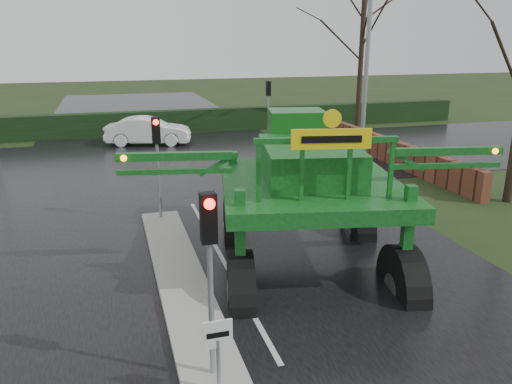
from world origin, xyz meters
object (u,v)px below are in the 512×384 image
object	(u,v)px
traffic_signal_mid	(157,146)
white_sedan	(149,145)
keep_left_sign	(218,344)
traffic_signal_far	(268,97)
traffic_signal_near	(209,247)
street_light_right	(362,37)
crop_sprayer	(239,187)

from	to	relation	value
traffic_signal_mid	white_sedan	xyz separation A→B (m)	(0.73, 13.21, -2.59)
keep_left_sign	traffic_signal_far	size ratio (longest dim) A/B	0.38
traffic_signal_near	traffic_signal_far	size ratio (longest dim) A/B	1.00
white_sedan	street_light_right	bearing A→B (deg)	-121.51
keep_left_sign	traffic_signal_near	world-z (taller)	traffic_signal_near
traffic_signal_near	traffic_signal_mid	size ratio (longest dim) A/B	1.00
traffic_signal_near	traffic_signal_mid	world-z (taller)	same
traffic_signal_mid	traffic_signal_far	xyz separation A→B (m)	(7.80, 12.52, 0.00)
keep_left_sign	crop_sprayer	world-z (taller)	crop_sprayer
street_light_right	white_sedan	world-z (taller)	street_light_right
keep_left_sign	street_light_right	xyz separation A→B (m)	(9.49, 13.50, 4.93)
traffic_signal_mid	crop_sprayer	xyz separation A→B (m)	(1.32, -5.39, 0.04)
traffic_signal_far	street_light_right	xyz separation A→B (m)	(1.69, -8.01, 3.40)
traffic_signal_mid	traffic_signal_near	bearing A→B (deg)	-90.00
crop_sprayer	white_sedan	xyz separation A→B (m)	(-0.59, 18.59, -2.63)
street_light_right	crop_sprayer	size ratio (longest dim) A/B	1.02
traffic_signal_mid	crop_sprayer	world-z (taller)	crop_sprayer
traffic_signal_near	white_sedan	xyz separation A→B (m)	(0.73, 21.71, -2.59)
white_sedan	traffic_signal_near	bearing A→B (deg)	-168.65
traffic_signal_near	crop_sprayer	xyz separation A→B (m)	(1.32, 3.11, 0.04)
traffic_signal_mid	white_sedan	bearing A→B (deg)	86.83
street_light_right	crop_sprayer	world-z (taller)	street_light_right
traffic_signal_near	traffic_signal_far	bearing A→B (deg)	69.64
crop_sprayer	white_sedan	bearing A→B (deg)	103.49
crop_sprayer	keep_left_sign	bearing A→B (deg)	-98.44
crop_sprayer	street_light_right	bearing A→B (deg)	62.12
traffic_signal_mid	crop_sprayer	bearing A→B (deg)	-76.23
keep_left_sign	traffic_signal_near	size ratio (longest dim) A/B	0.38
traffic_signal_far	white_sedan	distance (m)	7.56
keep_left_sign	traffic_signal_far	xyz separation A→B (m)	(7.80, 21.51, 1.53)
traffic_signal_near	white_sedan	bearing A→B (deg)	88.07
traffic_signal_mid	white_sedan	size ratio (longest dim) A/B	0.73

